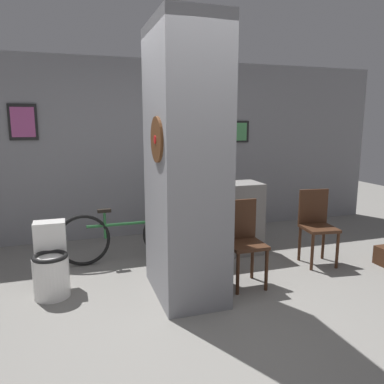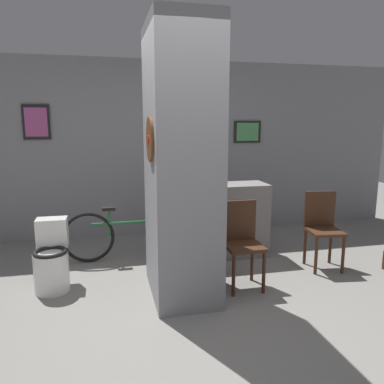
{
  "view_description": "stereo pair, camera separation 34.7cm",
  "coord_description": "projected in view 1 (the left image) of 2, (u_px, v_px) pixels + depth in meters",
  "views": [
    {
      "loc": [
        -1.03,
        -2.92,
        1.7
      ],
      "look_at": [
        0.21,
        0.89,
        0.95
      ],
      "focal_mm": 35.0,
      "sensor_mm": 36.0,
      "label": 1
    },
    {
      "loc": [
        -0.69,
        -3.01,
        1.7
      ],
      "look_at": [
        0.21,
        0.89,
        0.95
      ],
      "focal_mm": 35.0,
      "sensor_mm": 36.0,
      "label": 2
    }
  ],
  "objects": [
    {
      "name": "ground_plane",
      "position": [
        200.0,
        315.0,
        3.35
      ],
      "size": [
        14.0,
        14.0,
        0.0
      ],
      "primitive_type": "plane",
      "color": "gray"
    },
    {
      "name": "chair_by_doorway",
      "position": [
        317.0,
        223.0,
        4.52
      ],
      "size": [
        0.42,
        0.42,
        0.9
      ],
      "rotation": [
        0.0,
        0.0,
        -0.13
      ],
      "color": "#422616",
      "rests_on": "ground_plane"
    },
    {
      "name": "pillar_center",
      "position": [
        185.0,
        165.0,
        3.57
      ],
      "size": [
        0.64,
        0.98,
        2.6
      ],
      "color": "gray",
      "rests_on": "ground_plane"
    },
    {
      "name": "toilet",
      "position": [
        51.0,
        265.0,
        3.71
      ],
      "size": [
        0.34,
        0.5,
        0.71
      ],
      "color": "white",
      "rests_on": "ground_plane"
    },
    {
      "name": "wall_back",
      "position": [
        142.0,
        149.0,
        5.57
      ],
      "size": [
        8.0,
        0.09,
        2.6
      ],
      "color": "gray",
      "rests_on": "ground_plane"
    },
    {
      "name": "counter_shelf",
      "position": [
        212.0,
        220.0,
        4.78
      ],
      "size": [
        1.29,
        0.44,
        0.93
      ],
      "color": "gray",
      "rests_on": "ground_plane"
    },
    {
      "name": "bottle_tall",
      "position": [
        212.0,
        176.0,
        4.62
      ],
      "size": [
        0.08,
        0.08,
        0.3
      ],
      "color": "silver",
      "rests_on": "counter_shelf"
    },
    {
      "name": "bicycle",
      "position": [
        127.0,
        235.0,
        4.6
      ],
      "size": [
        1.66,
        0.42,
        0.68
      ],
      "color": "black",
      "rests_on": "ground_plane"
    },
    {
      "name": "chair_near_pillar",
      "position": [
        243.0,
        239.0,
        3.92
      ],
      "size": [
        0.38,
        0.38,
        0.9
      ],
      "rotation": [
        0.0,
        0.0,
        -0.01
      ],
      "color": "#422616",
      "rests_on": "ground_plane"
    }
  ]
}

